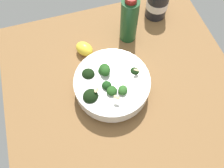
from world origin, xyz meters
The scene contains 5 objects.
ground_plane centered at (0.00, 0.00, -1.87)cm, with size 71.89×71.89×3.74cm, color brown.
bowl_of_broccoli centered at (-3.86, 1.35, 4.08)cm, with size 21.96×21.96×9.66cm.
lemon_wedge centered at (-8.28, 17.18, 2.17)cm, with size 6.09×4.35×4.34cm, color yellow.
bottle_tall centered at (20.38, 26.46, 5.56)cm, with size 7.60×7.60×12.60cm.
bottle_short centered at (7.47, 19.52, 8.25)cm, with size 5.58×5.58×17.46cm.
Camera 1 is at (-12.56, -28.28, 63.97)cm, focal length 37.17 mm.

